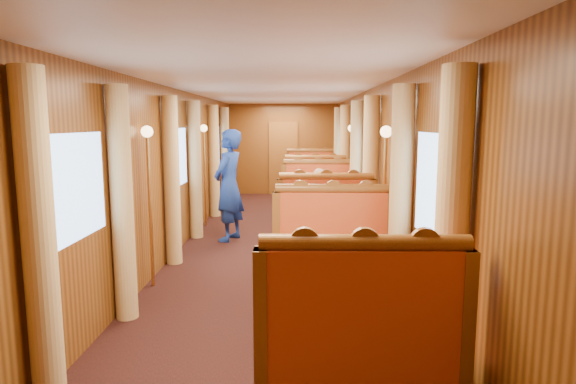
{
  "coord_description": "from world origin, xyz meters",
  "views": [
    {
      "loc": [
        0.35,
        -7.4,
        1.98
      ],
      "look_at": [
        0.24,
        -0.94,
        1.05
      ],
      "focal_mm": 30.0,
      "sensor_mm": 36.0,
      "label": 1
    }
  ],
  "objects_px": {
    "banquette_mid_fwd": "(325,238)",
    "rose_vase_far": "(314,169)",
    "rose_vase_mid": "(322,191)",
    "teapot_back": "(335,262)",
    "table_far": "(313,194)",
    "banquette_far_aft": "(312,186)",
    "fruit_plate": "(378,272)",
    "banquette_near_fwd": "(358,369)",
    "table_mid": "(321,226)",
    "banquette_far_fwd": "(315,198)",
    "passenger": "(319,196)",
    "steward": "(229,185)",
    "table_near": "(343,314)",
    "banquette_near_aft": "(334,272)",
    "teapot_left": "(324,266)",
    "tea_tray": "(335,273)",
    "banquette_mid_aft": "(318,211)",
    "teapot_right": "(340,268)"
  },
  "relations": [
    {
      "from": "banquette_mid_fwd",
      "to": "rose_vase_far",
      "type": "xyz_separation_m",
      "value": [
        0.01,
        4.53,
        0.5
      ]
    },
    {
      "from": "rose_vase_mid",
      "to": "teapot_back",
      "type": "bearing_deg",
      "value": -91.27
    },
    {
      "from": "table_far",
      "to": "rose_vase_far",
      "type": "xyz_separation_m",
      "value": [
        0.01,
        0.02,
        0.55
      ]
    },
    {
      "from": "banquette_far_aft",
      "to": "fruit_plate",
      "type": "distance_m",
      "value": 8.11
    },
    {
      "from": "banquette_mid_fwd",
      "to": "rose_vase_mid",
      "type": "distance_m",
      "value": 1.11
    },
    {
      "from": "banquette_near_fwd",
      "to": "table_mid",
      "type": "distance_m",
      "value": 4.51
    },
    {
      "from": "banquette_far_fwd",
      "to": "passenger",
      "type": "relative_size",
      "value": 1.76
    },
    {
      "from": "steward",
      "to": "table_near",
      "type": "bearing_deg",
      "value": 39.89
    },
    {
      "from": "banquette_near_fwd",
      "to": "table_mid",
      "type": "bearing_deg",
      "value": 90.0
    },
    {
      "from": "table_far",
      "to": "passenger",
      "type": "bearing_deg",
      "value": -90.0
    },
    {
      "from": "banquette_near_aft",
      "to": "rose_vase_mid",
      "type": "bearing_deg",
      "value": 89.76
    },
    {
      "from": "banquette_near_fwd",
      "to": "table_far",
      "type": "xyz_separation_m",
      "value": [
        0.0,
        8.01,
        -0.05
      ]
    },
    {
      "from": "banquette_near_fwd",
      "to": "teapot_back",
      "type": "xyz_separation_m",
      "value": [
        -0.07,
        1.05,
        0.4
      ]
    },
    {
      "from": "teapot_left",
      "to": "fruit_plate",
      "type": "xyz_separation_m",
      "value": [
        0.45,
        -0.02,
        -0.04
      ]
    },
    {
      "from": "banquette_near_fwd",
      "to": "passenger",
      "type": "bearing_deg",
      "value": 90.0
    },
    {
      "from": "teapot_left",
      "to": "rose_vase_far",
      "type": "distance_m",
      "value": 7.09
    },
    {
      "from": "table_far",
      "to": "teapot_left",
      "type": "bearing_deg",
      "value": -91.38
    },
    {
      "from": "table_far",
      "to": "tea_tray",
      "type": "height_order",
      "value": "tea_tray"
    },
    {
      "from": "banquette_near_aft",
      "to": "passenger",
      "type": "relative_size",
      "value": 1.76
    },
    {
      "from": "banquette_near_aft",
      "to": "banquette_far_fwd",
      "type": "xyz_separation_m",
      "value": [
        0.0,
        4.97,
        0.0
      ]
    },
    {
      "from": "banquette_far_fwd",
      "to": "banquette_far_aft",
      "type": "distance_m",
      "value": 2.03
    },
    {
      "from": "banquette_near_aft",
      "to": "teapot_left",
      "type": "distance_m",
      "value": 1.16
    },
    {
      "from": "table_mid",
      "to": "banquette_far_aft",
      "type": "distance_m",
      "value": 4.51
    },
    {
      "from": "rose_vase_mid",
      "to": "table_near",
      "type": "bearing_deg",
      "value": -90.17
    },
    {
      "from": "rose_vase_mid",
      "to": "banquette_mid_aft",
      "type": "bearing_deg",
      "value": 90.58
    },
    {
      "from": "teapot_back",
      "to": "steward",
      "type": "relative_size",
      "value": 0.09
    },
    {
      "from": "table_mid",
      "to": "rose_vase_mid",
      "type": "relative_size",
      "value": 2.92
    },
    {
      "from": "teapot_left",
      "to": "rose_vase_mid",
      "type": "xyz_separation_m",
      "value": [
        0.18,
        3.54,
        0.12
      ]
    },
    {
      "from": "banquette_far_fwd",
      "to": "teapot_back",
      "type": "relative_size",
      "value": 7.75
    },
    {
      "from": "teapot_back",
      "to": "passenger",
      "type": "relative_size",
      "value": 0.23
    },
    {
      "from": "table_near",
      "to": "steward",
      "type": "distance_m",
      "value": 4.39
    },
    {
      "from": "teapot_left",
      "to": "table_mid",
      "type": "bearing_deg",
      "value": 74.41
    },
    {
      "from": "table_near",
      "to": "steward",
      "type": "relative_size",
      "value": 0.56
    },
    {
      "from": "rose_vase_mid",
      "to": "banquette_far_aft",
      "type": "bearing_deg",
      "value": 90.13
    },
    {
      "from": "table_near",
      "to": "banquette_mid_aft",
      "type": "xyz_separation_m",
      "value": [
        0.0,
        4.51,
        0.05
      ]
    },
    {
      "from": "rose_vase_mid",
      "to": "table_mid",
      "type": "bearing_deg",
      "value": 116.13
    },
    {
      "from": "table_near",
      "to": "banquette_far_fwd",
      "type": "distance_m",
      "value": 5.99
    },
    {
      "from": "table_mid",
      "to": "banquette_far_fwd",
      "type": "height_order",
      "value": "banquette_far_fwd"
    },
    {
      "from": "table_far",
      "to": "tea_tray",
      "type": "distance_m",
      "value": 7.1
    },
    {
      "from": "banquette_mid_aft",
      "to": "banquette_far_aft",
      "type": "height_order",
      "value": "same"
    },
    {
      "from": "banquette_far_fwd",
      "to": "teapot_left",
      "type": "relative_size",
      "value": 8.92
    },
    {
      "from": "table_mid",
      "to": "teapot_back",
      "type": "bearing_deg",
      "value": -91.09
    },
    {
      "from": "banquette_far_aft",
      "to": "banquette_far_fwd",
      "type": "bearing_deg",
      "value": -90.0
    },
    {
      "from": "table_near",
      "to": "rose_vase_far",
      "type": "height_order",
      "value": "rose_vase_far"
    },
    {
      "from": "banquette_far_fwd",
      "to": "teapot_right",
      "type": "bearing_deg",
      "value": -90.42
    },
    {
      "from": "table_mid",
      "to": "banquette_far_aft",
      "type": "height_order",
      "value": "banquette_far_aft"
    },
    {
      "from": "banquette_near_aft",
      "to": "banquette_far_fwd",
      "type": "distance_m",
      "value": 4.97
    },
    {
      "from": "table_mid",
      "to": "rose_vase_far",
      "type": "height_order",
      "value": "rose_vase_far"
    },
    {
      "from": "banquette_near_aft",
      "to": "teapot_right",
      "type": "xyz_separation_m",
      "value": [
        -0.04,
        -1.13,
        0.39
      ]
    },
    {
      "from": "banquette_far_fwd",
      "to": "table_mid",
      "type": "bearing_deg",
      "value": -90.0
    }
  ]
}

